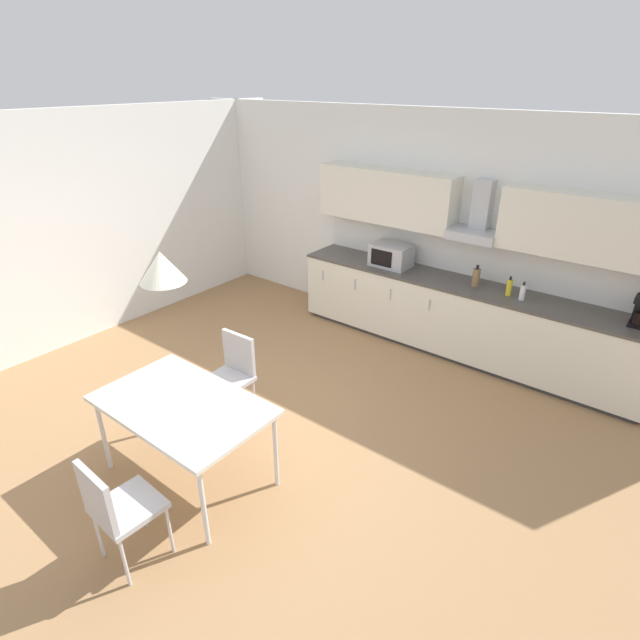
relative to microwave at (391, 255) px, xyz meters
The scene contains 14 objects.
ground_plane 2.78m from the microwave, 86.58° to the right, with size 9.23×8.63×0.02m, color #9E754C.
wall_back 0.51m from the microwave, 66.63° to the left, with size 7.39×0.10×2.72m, color white.
wall_left 3.95m from the microwave, 139.16° to the right, with size 0.10×6.90×2.72m, color white.
kitchen_counter 1.13m from the microwave, ahead, with size 4.15×0.63×0.89m.
backsplash_tile 1.02m from the microwave, 16.78° to the left, with size 4.13×0.02×0.46m, color silver.
upper_wall_cabinets 1.19m from the microwave, ahead, with size 4.13×0.40×0.64m.
microwave is the anchor object (origin of this frame).
bottle_yellow 1.49m from the microwave, ahead, with size 0.06×0.06×0.22m.
bottle_brown 1.10m from the microwave, ahead, with size 0.08×0.08×0.25m.
bottle_white 1.64m from the microwave, ahead, with size 0.06×0.06×0.20m.
dining_table 3.37m from the microwave, 88.03° to the right, with size 1.39×0.86×0.74m.
chair_far_left 2.59m from the microwave, 94.48° to the right, with size 0.41×0.41×0.87m.
chair_near_right 4.21m from the microwave, 84.19° to the right, with size 0.42×0.42×0.87m.
pendant_lamp 3.45m from the microwave, 88.03° to the right, with size 0.32×0.32×0.22m, color silver.
Camera 1 is at (2.78, -2.64, 3.04)m, focal length 28.00 mm.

